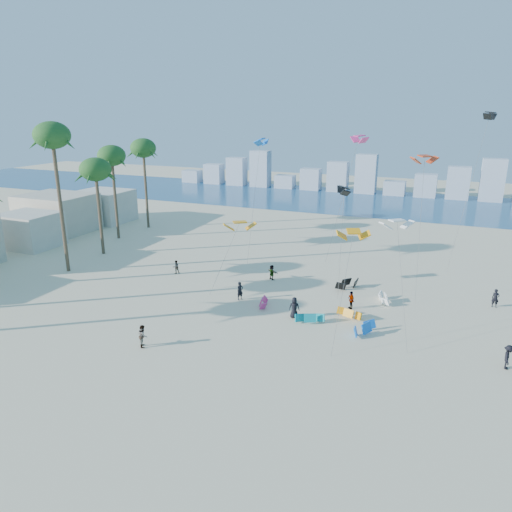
% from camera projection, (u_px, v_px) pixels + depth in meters
% --- Properties ---
extents(ground, '(220.00, 220.00, 0.00)m').
position_uv_depth(ground, '(124.00, 378.00, 32.06)').
color(ground, beige).
rests_on(ground, ground).
extents(ocean, '(220.00, 220.00, 0.00)m').
position_uv_depth(ocean, '(349.00, 200.00, 95.55)').
color(ocean, navy).
rests_on(ocean, ground).
extents(kitesurfer_near, '(0.71, 0.78, 1.80)m').
position_uv_depth(kitesurfer_near, '(240.00, 291.00, 45.17)').
color(kitesurfer_near, black).
rests_on(kitesurfer_near, ground).
extents(kitesurfer_mid, '(1.03, 1.08, 1.76)m').
position_uv_depth(kitesurfer_mid, '(143.00, 336.00, 36.21)').
color(kitesurfer_mid, gray).
rests_on(kitesurfer_mid, ground).
extents(kitesurfers_far, '(33.15, 12.60, 1.90)m').
position_uv_depth(kitesurfers_far, '(338.00, 301.00, 42.92)').
color(kitesurfers_far, black).
rests_on(kitesurfers_far, ground).
extents(grounded_kites, '(12.09, 13.02, 0.90)m').
position_uv_depth(grounded_kites, '(341.00, 307.00, 42.73)').
color(grounded_kites, '#DB3080').
rests_on(grounded_kites, ground).
extents(flying_kites, '(37.20, 29.13, 17.74)m').
position_uv_depth(flying_kites, '(381.00, 177.00, 45.62)').
color(flying_kites, '#FF9A0D').
rests_on(flying_kites, ground).
extents(palm_row, '(7.83, 44.80, 16.35)m').
position_uv_depth(palm_row, '(38.00, 168.00, 51.31)').
color(palm_row, brown).
rests_on(palm_row, ground).
extents(beachfront_buildings, '(11.50, 43.00, 6.00)m').
position_uv_depth(beachfront_buildings, '(12.00, 228.00, 62.03)').
color(beachfront_buildings, beige).
rests_on(beachfront_buildings, ground).
extents(distant_skyline, '(85.00, 3.00, 8.40)m').
position_uv_depth(distant_skyline, '(354.00, 178.00, 103.90)').
color(distant_skyline, '#9EADBF').
rests_on(distant_skyline, ground).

